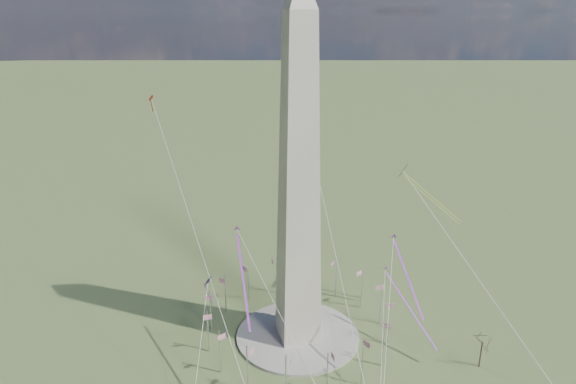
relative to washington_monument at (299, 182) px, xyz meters
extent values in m
plane|color=#4F6331|center=(0.00, 0.00, -47.95)|extent=(2000.00, 2000.00, 0.00)
cylinder|color=#A09B92|center=(0.00, 0.00, -47.55)|extent=(36.00, 36.00, 0.80)
cylinder|color=silver|center=(26.00, 0.00, -41.45)|extent=(0.36, 0.36, 13.00)
cube|color=#B81839|center=(26.00, 1.30, -36.15)|extent=(2.40, 0.08, 1.50)
cylinder|color=silver|center=(24.02, 9.95, -41.45)|extent=(0.36, 0.36, 13.00)
cube|color=#B81839|center=(23.52, 11.15, -36.15)|extent=(2.25, 0.99, 1.50)
cylinder|color=silver|center=(18.38, 18.38, -41.45)|extent=(0.36, 0.36, 13.00)
cube|color=#B81839|center=(17.47, 19.30, -36.15)|extent=(1.75, 1.75, 1.50)
cylinder|color=silver|center=(9.95, 24.02, -41.45)|extent=(0.36, 0.36, 13.00)
cube|color=#B81839|center=(8.75, 24.52, -36.15)|extent=(0.99, 2.25, 1.50)
cylinder|color=silver|center=(0.00, 26.00, -41.45)|extent=(0.36, 0.36, 13.00)
cube|color=#B81839|center=(-1.30, 26.00, -36.15)|extent=(0.08, 2.40, 1.50)
cylinder|color=silver|center=(-9.95, 24.02, -41.45)|extent=(0.36, 0.36, 13.00)
cube|color=#B81839|center=(-11.15, 23.52, -36.15)|extent=(0.99, 2.25, 1.50)
cylinder|color=silver|center=(-18.38, 18.38, -41.45)|extent=(0.36, 0.36, 13.00)
cube|color=#B81839|center=(-19.30, 17.47, -36.15)|extent=(1.75, 1.75, 1.50)
cylinder|color=silver|center=(-24.02, 9.95, -41.45)|extent=(0.36, 0.36, 13.00)
cube|color=#B81839|center=(-24.52, 8.75, -36.15)|extent=(2.25, 0.99, 1.50)
cylinder|color=silver|center=(-26.00, 0.00, -41.45)|extent=(0.36, 0.36, 13.00)
cube|color=#B81839|center=(-26.00, -1.30, -36.15)|extent=(2.40, 0.08, 1.50)
cylinder|color=silver|center=(-24.02, -9.95, -41.45)|extent=(0.36, 0.36, 13.00)
cube|color=#B81839|center=(-23.52, -11.15, -36.15)|extent=(2.25, 0.99, 1.50)
cylinder|color=silver|center=(-18.38, -18.38, -41.45)|extent=(0.36, 0.36, 13.00)
cube|color=#B81839|center=(-17.47, -19.30, -36.15)|extent=(1.75, 1.75, 1.50)
cylinder|color=silver|center=(-9.95, -24.02, -41.45)|extent=(0.36, 0.36, 13.00)
cube|color=#B81839|center=(-8.75, -24.52, -36.15)|extent=(0.99, 2.25, 1.50)
cylinder|color=silver|center=(0.00, -26.00, -41.45)|extent=(0.36, 0.36, 13.00)
cube|color=#B81839|center=(1.30, -26.00, -36.15)|extent=(0.08, 2.40, 1.50)
cylinder|color=silver|center=(9.95, -24.02, -41.45)|extent=(0.36, 0.36, 13.00)
cube|color=#B81839|center=(11.15, -23.52, -36.15)|extent=(0.99, 2.25, 1.50)
cylinder|color=silver|center=(18.38, -18.38, -41.45)|extent=(0.36, 0.36, 13.00)
cube|color=#B81839|center=(19.30, -17.47, -36.15)|extent=(1.75, 1.75, 1.50)
cylinder|color=silver|center=(24.02, -9.95, -41.45)|extent=(0.36, 0.36, 13.00)
cube|color=#B81839|center=(24.52, -8.75, -36.15)|extent=(2.25, 0.99, 1.50)
cylinder|color=#422F28|center=(43.52, -25.60, -44.04)|extent=(0.39, 0.39, 7.83)
cube|color=#F1A80C|center=(43.50, 4.89, -10.32)|extent=(13.34, 12.00, 12.27)
cube|color=#F1A80C|center=(42.01, 3.23, -10.32)|extent=(13.34, 12.00, 12.27)
cube|color=#371974|center=(-24.85, 3.34, -27.63)|extent=(2.64, 3.70, 2.78)
cube|color=red|center=(-24.85, 3.34, -32.23)|extent=(2.85, 2.50, 9.62)
cube|color=red|center=(22.47, -21.08, -20.52)|extent=(1.49, 19.15, 11.99)
cube|color=red|center=(-17.73, -12.53, -19.70)|extent=(1.99, 23.04, 14.43)
cube|color=red|center=(29.42, -11.92, -36.44)|extent=(6.55, 20.84, 13.48)
cube|color=#BB3516|center=(-35.70, 33.06, 18.45)|extent=(1.37, 2.04, 1.84)
cube|color=#BB3516|center=(-35.70, 33.06, 16.44)|extent=(0.65, 1.59, 4.22)
cube|color=silver|center=(8.53, 45.60, 36.01)|extent=(1.61, 2.37, 1.83)
cube|color=silver|center=(8.53, 45.60, 34.02)|extent=(1.17, 1.39, 4.19)
camera|label=1|loc=(-35.94, -123.00, 42.46)|focal=32.00mm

